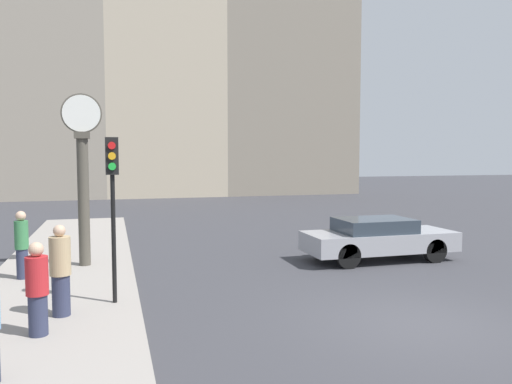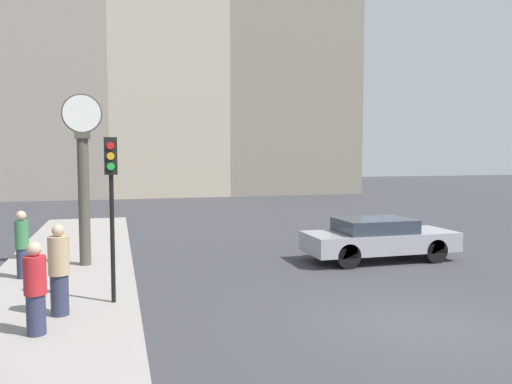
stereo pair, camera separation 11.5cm
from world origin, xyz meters
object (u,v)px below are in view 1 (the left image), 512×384
street_clock (83,179)px  pedestrian_red_top (37,289)px  sedan_car (378,238)px  pedestrian_green_hoodie (22,244)px  pedestrian_tan_coat (60,271)px  traffic_light_near (113,184)px

street_clock → pedestrian_red_top: bearing=-95.0°
sedan_car → pedestrian_green_hoodie: (-9.88, -0.03, 0.31)m
street_clock → pedestrian_tan_coat: 4.78m
sedan_car → pedestrian_green_hoodie: bearing=-179.8°
traffic_light_near → pedestrian_tan_coat: traffic_light_near is taller
traffic_light_near → pedestrian_tan_coat: size_ratio=1.96×
pedestrian_green_hoodie → pedestrian_tan_coat: bearing=-70.2°
pedestrian_red_top → pedestrian_green_hoodie: pedestrian_green_hoodie is taller
sedan_car → pedestrian_tan_coat: (-8.68, -3.36, 0.31)m
sedan_car → street_clock: 8.75m
pedestrian_green_hoodie → pedestrian_tan_coat: (1.20, -3.33, 0.01)m
pedestrian_tan_coat → street_clock: bearing=87.4°
pedestrian_red_top → pedestrian_tan_coat: bearing=74.8°
sedan_car → traffic_light_near: (-7.70, -2.76, 1.91)m
pedestrian_tan_coat → traffic_light_near: bearing=31.6°
street_clock → pedestrian_tan_coat: size_ratio=2.71×
sedan_car → pedestrian_tan_coat: pedestrian_tan_coat is taller
sedan_car → street_clock: (-8.47, 1.16, 1.86)m
pedestrian_tan_coat → pedestrian_green_hoodie: bearing=109.8°
sedan_car → pedestrian_tan_coat: 9.31m
pedestrian_green_hoodie → sedan_car: bearing=0.2°
traffic_light_near → pedestrian_green_hoodie: bearing=128.7°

